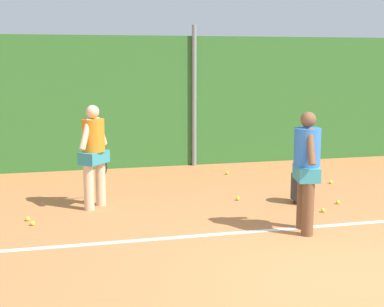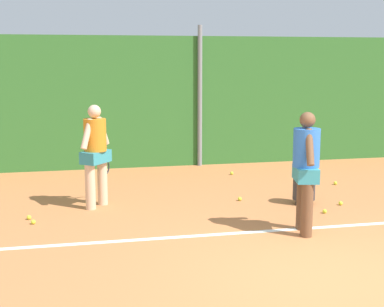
# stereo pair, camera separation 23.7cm
# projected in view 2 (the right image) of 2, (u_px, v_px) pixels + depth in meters

# --- Properties ---
(ground_plane) EXTENTS (27.74, 27.74, 0.00)m
(ground_plane) POSITION_uv_depth(u_px,v_px,m) (272.00, 226.00, 7.90)
(ground_plane) COLOR #C67542
(hedge_fence_backdrop) EXTENTS (18.03, 0.25, 2.83)m
(hedge_fence_backdrop) POSITION_uv_depth(u_px,v_px,m) (198.00, 101.00, 12.30)
(hedge_fence_backdrop) COLOR #33702D
(hedge_fence_backdrop) RESTS_ON ground_plane
(fence_post_center) EXTENTS (0.10, 0.10, 3.06)m
(fence_post_center) POSITION_uv_depth(u_px,v_px,m) (200.00, 97.00, 12.11)
(fence_post_center) COLOR gray
(fence_post_center) RESTS_ON ground_plane
(court_baseline_paint) EXTENTS (13.17, 0.10, 0.01)m
(court_baseline_paint) POSITION_uv_depth(u_px,v_px,m) (278.00, 230.00, 7.68)
(court_baseline_paint) COLOR white
(court_baseline_paint) RESTS_ON ground_plane
(player_foreground_near) EXTENTS (0.38, 0.68, 1.66)m
(player_foreground_near) POSITION_uv_depth(u_px,v_px,m) (306.00, 166.00, 7.43)
(player_foreground_near) COLOR brown
(player_foreground_near) RESTS_ON ground_plane
(player_midcourt) EXTENTS (0.52, 0.65, 1.64)m
(player_midcourt) POSITION_uv_depth(u_px,v_px,m) (96.00, 150.00, 8.77)
(player_midcourt) COLOR beige
(player_midcourt) RESTS_ON ground_plane
(ball_hopper) EXTENTS (0.36, 0.36, 0.51)m
(ball_hopper) POSITION_uv_depth(u_px,v_px,m) (304.00, 187.00, 9.04)
(ball_hopper) COLOR #2D2D33
(ball_hopper) RESTS_ON ground_plane
(tennis_ball_0) EXTENTS (0.07, 0.07, 0.07)m
(tennis_ball_0) POSITION_uv_depth(u_px,v_px,m) (29.00, 217.00, 8.20)
(tennis_ball_0) COLOR #CCDB33
(tennis_ball_0) RESTS_ON ground_plane
(tennis_ball_4) EXTENTS (0.07, 0.07, 0.07)m
(tennis_ball_4) POSITION_uv_depth(u_px,v_px,m) (232.00, 173.00, 11.36)
(tennis_ball_4) COLOR #CCDB33
(tennis_ball_4) RESTS_ON ground_plane
(tennis_ball_6) EXTENTS (0.07, 0.07, 0.07)m
(tennis_ball_6) POSITION_uv_depth(u_px,v_px,m) (240.00, 199.00, 9.29)
(tennis_ball_6) COLOR #CCDB33
(tennis_ball_6) RESTS_ON ground_plane
(tennis_ball_7) EXTENTS (0.07, 0.07, 0.07)m
(tennis_ball_7) POSITION_uv_depth(u_px,v_px,m) (341.00, 203.00, 9.00)
(tennis_ball_7) COLOR #CCDB33
(tennis_ball_7) RESTS_ON ground_plane
(tennis_ball_9) EXTENTS (0.07, 0.07, 0.07)m
(tennis_ball_9) POSITION_uv_depth(u_px,v_px,m) (335.00, 183.00, 10.46)
(tennis_ball_9) COLOR #CCDB33
(tennis_ball_9) RESTS_ON ground_plane
(tennis_ball_10) EXTENTS (0.07, 0.07, 0.07)m
(tennis_ball_10) POSITION_uv_depth(u_px,v_px,m) (325.00, 211.00, 8.53)
(tennis_ball_10) COLOR #CCDB33
(tennis_ball_10) RESTS_ON ground_plane
(tennis_ball_13) EXTENTS (0.07, 0.07, 0.07)m
(tennis_ball_13) POSITION_uv_depth(u_px,v_px,m) (33.00, 222.00, 7.97)
(tennis_ball_13) COLOR #CCDB33
(tennis_ball_13) RESTS_ON ground_plane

